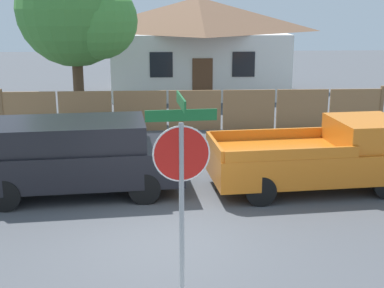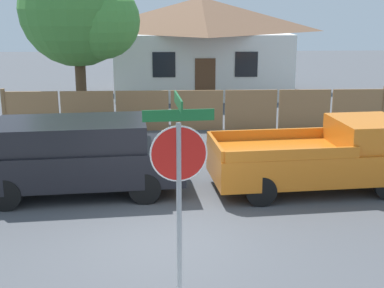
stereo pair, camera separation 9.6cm
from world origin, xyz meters
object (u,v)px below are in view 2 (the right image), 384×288
at_px(house, 201,44).
at_px(oak_tree, 82,11).
at_px(orange_pickup, 323,157).
at_px(stop_sign, 179,173).
at_px(red_suv, 76,154).

height_order(house, oak_tree, oak_tree).
relative_size(house, oak_tree, 1.39).
bearing_deg(orange_pickup, stop_sign, -128.57).
xyz_separation_m(red_suv, stop_sign, (2.30, -5.40, 1.26)).
xyz_separation_m(oak_tree, stop_sign, (3.23, -13.45, -1.84)).
bearing_deg(red_suv, stop_sign, -72.34).
bearing_deg(house, orange_pickup, -81.99).
distance_m(red_suv, stop_sign, 6.01).
bearing_deg(red_suv, house, 70.13).
height_order(house, stop_sign, house).
height_order(red_suv, orange_pickup, red_suv).
xyz_separation_m(house, orange_pickup, (2.06, -14.65, -1.58)).
xyz_separation_m(house, red_suv, (-3.79, -14.67, -1.44)).
height_order(house, red_suv, house).
distance_m(house, orange_pickup, 14.88).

